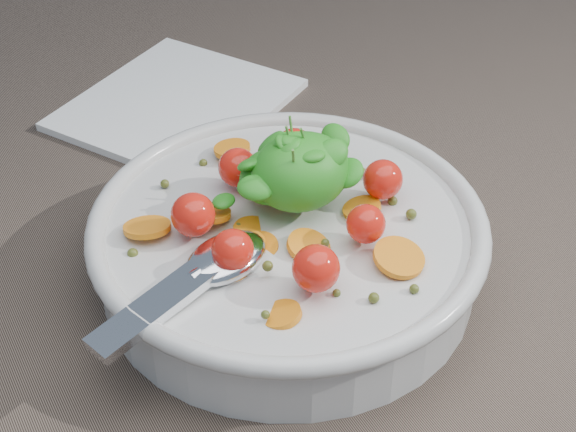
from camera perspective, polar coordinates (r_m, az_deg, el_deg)
ground at (r=0.57m, az=1.30°, el=-2.94°), size 6.00×6.00×0.00m
bowl at (r=0.54m, az=-0.03°, el=-1.77°), size 0.26×0.24×0.10m
napkin at (r=0.72m, az=-7.18°, el=7.19°), size 0.22×0.21×0.01m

